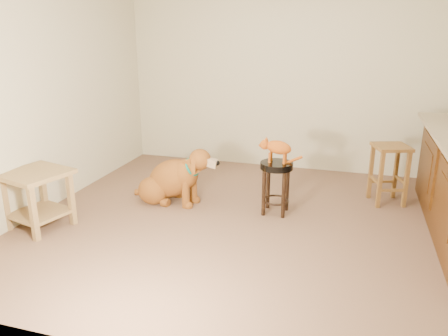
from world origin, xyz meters
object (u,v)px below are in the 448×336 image
(padded_stool, at_px, (276,177))
(tabby_kitten, at_px, (276,148))
(golden_retriever, at_px, (172,180))
(side_table, at_px, (37,191))
(wood_stool, at_px, (388,173))

(padded_stool, relative_size, tabby_kitten, 1.23)
(golden_retriever, xyz_separation_m, tabby_kitten, (1.15, 0.03, 0.45))
(tabby_kitten, bearing_deg, side_table, -153.07)
(tabby_kitten, bearing_deg, golden_retriever, -177.13)
(side_table, bearing_deg, tabby_kitten, 25.48)
(wood_stool, height_order, tabby_kitten, tabby_kitten)
(wood_stool, height_order, golden_retriever, wood_stool)
(padded_stool, xyz_separation_m, side_table, (-2.14, -1.01, -0.02))
(wood_stool, bearing_deg, golden_retriever, -163.74)
(side_table, height_order, tabby_kitten, tabby_kitten)
(side_table, distance_m, tabby_kitten, 2.38)
(side_table, bearing_deg, wood_stool, 26.81)
(wood_stool, relative_size, golden_retriever, 0.61)
(padded_stool, distance_m, golden_retriever, 1.17)
(padded_stool, bearing_deg, tabby_kitten, 172.84)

